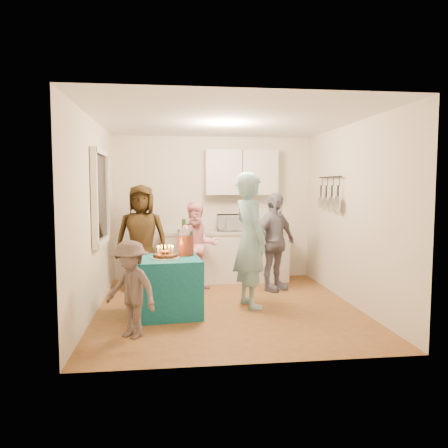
{
  "coord_description": "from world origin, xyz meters",
  "views": [
    {
      "loc": [
        -0.78,
        -6.0,
        1.71
      ],
      "look_at": [
        0.0,
        0.35,
        1.15
      ],
      "focal_mm": 35.0,
      "sensor_mm": 36.0,
      "label": 1
    }
  ],
  "objects": [
    {
      "name": "woman_back_left",
      "position": [
        -1.26,
        1.19,
        0.87
      ],
      "size": [
        0.88,
        0.6,
        1.73
      ],
      "primitive_type": "imported",
      "rotation": [
        0.0,
        0.0,
        -0.06
      ],
      "color": "#503817",
      "rests_on": "floor"
    },
    {
      "name": "back_wall",
      "position": [
        0.0,
        2.0,
        1.3
      ],
      "size": [
        3.6,
        3.6,
        0.0
      ],
      "primitive_type": "plane",
      "color": "silver",
      "rests_on": "floor"
    },
    {
      "name": "left_wall",
      "position": [
        -1.8,
        0.0,
        1.3
      ],
      "size": [
        4.0,
        4.0,
        0.0
      ],
      "primitive_type": "plane",
      "color": "silver",
      "rests_on": "floor"
    },
    {
      "name": "woman_back_center",
      "position": [
        -0.34,
        1.1,
        0.72
      ],
      "size": [
        0.77,
        0.63,
        1.45
      ],
      "primitive_type": "imported",
      "rotation": [
        0.0,
        0.0,
        0.13
      ],
      "color": "pink",
      "rests_on": "floor"
    },
    {
      "name": "pot_rack",
      "position": [
        1.72,
        0.7,
        1.6
      ],
      "size": [
        0.12,
        1.0,
        0.6
      ],
      "primitive_type": "cube",
      "color": "black",
      "rests_on": "right_wall"
    },
    {
      "name": "right_wall",
      "position": [
        1.8,
        0.0,
        1.3
      ],
      "size": [
        4.0,
        4.0,
        0.0
      ],
      "primitive_type": "plane",
      "color": "silver",
      "rests_on": "floor"
    },
    {
      "name": "microwave",
      "position": [
        0.31,
        1.7,
        1.05
      ],
      "size": [
        0.54,
        0.39,
        0.29
      ],
      "primitive_type": "imported",
      "rotation": [
        0.0,
        0.0,
        -0.06
      ],
      "color": "white",
      "rests_on": "countertop"
    },
    {
      "name": "countertop",
      "position": [
        0.2,
        1.7,
        0.89
      ],
      "size": [
        2.24,
        0.62,
        0.05
      ],
      "primitive_type": "cube",
      "color": "beige",
      "rests_on": "counter"
    },
    {
      "name": "counter",
      "position": [
        0.2,
        1.7,
        0.43
      ],
      "size": [
        2.2,
        0.58,
        0.86
      ],
      "primitive_type": "cube",
      "color": "white",
      "rests_on": "floor"
    },
    {
      "name": "child_near_left",
      "position": [
        -1.23,
        -1.09,
        0.55
      ],
      "size": [
        0.81,
        0.77,
        1.1
      ],
      "primitive_type": "imported",
      "rotation": [
        0.0,
        0.0,
        -0.69
      ],
      "color": "#524442",
      "rests_on": "floor"
    },
    {
      "name": "party_table",
      "position": [
        -0.83,
        -0.25,
        0.38
      ],
      "size": [
        0.93,
        0.93,
        0.76
      ],
      "primitive_type": "cube",
      "rotation": [
        0.0,
        0.0,
        0.09
      ],
      "color": "#116273",
      "rests_on": "floor"
    },
    {
      "name": "donut_cake",
      "position": [
        -0.85,
        -0.28,
        0.85
      ],
      "size": [
        0.38,
        0.38,
        0.18
      ],
      "primitive_type": null,
      "color": "#381C0C",
      "rests_on": "party_table"
    },
    {
      "name": "ceiling",
      "position": [
        0.0,
        0.0,
        2.6
      ],
      "size": [
        4.0,
        4.0,
        0.0
      ],
      "primitive_type": "plane",
      "color": "white",
      "rests_on": "floor"
    },
    {
      "name": "floor",
      "position": [
        0.0,
        0.0,
        0.0
      ],
      "size": [
        4.0,
        4.0,
        0.0
      ],
      "primitive_type": "plane",
      "color": "brown",
      "rests_on": "ground"
    },
    {
      "name": "man_birthday",
      "position": [
        0.33,
        -0.0,
        0.95
      ],
      "size": [
        0.61,
        0.78,
        1.9
      ],
      "primitive_type": "imported",
      "rotation": [
        0.0,
        0.0,
        1.81
      ],
      "color": "#8BB9CA",
      "rests_on": "floor"
    },
    {
      "name": "woman_back_right",
      "position": [
        0.89,
        0.91,
        0.8
      ],
      "size": [
        1.0,
        0.85,
        1.6
      ],
      "primitive_type": "imported",
      "rotation": [
        0.0,
        0.0,
        0.6
      ],
      "color": "black",
      "rests_on": "floor"
    },
    {
      "name": "punch_jar",
      "position": [
        -0.58,
        -0.08,
        0.93
      ],
      "size": [
        0.22,
        0.22,
        0.34
      ],
      "primitive_type": "cylinder",
      "color": "red",
      "rests_on": "party_table"
    },
    {
      "name": "window_night",
      "position": [
        -1.77,
        0.3,
        1.55
      ],
      "size": [
        0.04,
        1.0,
        1.2
      ],
      "primitive_type": "cube",
      "color": "black",
      "rests_on": "left_wall"
    },
    {
      "name": "upper_cabinet",
      "position": [
        0.5,
        1.85,
        1.95
      ],
      "size": [
        1.3,
        0.3,
        0.8
      ],
      "primitive_type": "cube",
      "color": "white",
      "rests_on": "back_wall"
    }
  ]
}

